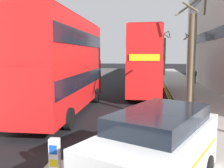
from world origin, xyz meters
The scene contains 12 objects.
sidewalk_right centered at (6.50, 16.00, 0.07)m, with size 4.00×80.00×0.14m, color #9E9991.
sidewalk_left centered at (-6.50, 16.00, 0.07)m, with size 4.00×80.00×0.14m, color #9E9991.
kerb_line_outer centered at (4.40, 14.00, 0.00)m, with size 0.10×56.00×0.01m, color yellow.
kerb_line_inner centered at (4.24, 14.00, 0.00)m, with size 0.10×56.00×0.01m, color yellow.
keep_left_bollard centered at (0.00, 3.13, 0.61)m, with size 0.36×0.28×1.11m.
double_decker_bus_away centered at (-2.36, 11.12, 3.03)m, with size 2.91×10.84×5.64m.
double_decker_bus_oncoming centered at (2.48, 18.85, 3.03)m, with size 3.06×10.88×5.64m.
taxi_minivan centered at (2.76, 2.83, 1.07)m, with size 3.75×5.15×2.12m.
pedestrian_far centered at (7.90, 26.39, 0.99)m, with size 0.34×0.22×1.62m.
street_tree_near centered at (5.13, 12.36, 3.19)m, with size 1.78×1.78×6.86m.
street_tree_mid centered at (5.16, 38.07, 3.39)m, with size 1.96×1.96×7.08m.
street_tree_distant centered at (7.32, 27.15, 2.94)m, with size 1.46×1.49×6.08m.
Camera 1 is at (2.51, -3.27, 3.52)m, focal length 40.36 mm.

